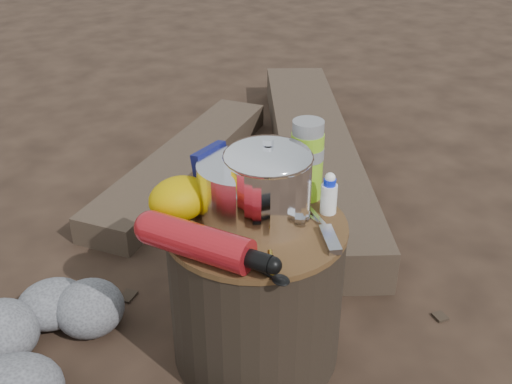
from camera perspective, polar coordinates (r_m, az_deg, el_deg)
ground at (r=1.67m, az=0.00°, el=-14.52°), size 60.00×60.00×0.00m
stump at (r=1.54m, az=0.00°, el=-9.22°), size 0.43×0.43×0.39m
rock_ring at (r=1.53m, az=-15.45°, el=-16.55°), size 0.41×0.89×0.18m
log_main at (r=2.55m, az=5.37°, el=3.95°), size 1.21×1.60×0.15m
log_small at (r=2.50m, az=-6.69°, el=2.73°), size 1.13×0.82×0.10m
foil_windscreen at (r=1.44m, az=-1.27°, el=0.27°), size 0.21×0.21×0.13m
camping_pot at (r=1.39m, az=1.11°, el=0.80°), size 0.20×0.20×0.20m
fuel_bottle at (r=1.30m, az=-5.44°, el=-4.70°), size 0.21×0.32×0.08m
thermos at (r=1.50m, az=4.77°, el=2.98°), size 0.08×0.08×0.20m
travel_mug at (r=1.53m, az=-0.11°, el=1.83°), size 0.08×0.08×0.11m
stuff_sack at (r=1.44m, az=-7.17°, el=-0.62°), size 0.15×0.12×0.10m
food_pouch at (r=1.50m, az=-4.13°, el=1.69°), size 0.11×0.06×0.14m
multitool at (r=1.37m, az=6.95°, el=-4.42°), size 0.08×0.11×0.01m
pot_grabber at (r=1.45m, az=5.38°, el=-2.40°), size 0.05×0.13×0.01m
spork at (r=1.27m, az=0.05°, el=-7.16°), size 0.06×0.14×0.01m
squeeze_bottle at (r=1.46m, az=6.84°, el=-0.30°), size 0.04×0.04×0.09m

